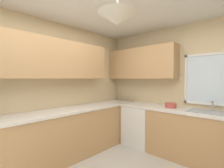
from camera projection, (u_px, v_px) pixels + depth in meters
room_shell at (120, 60)px, 2.38m from camera, size 3.57×4.11×2.59m
counter_run_left at (55, 137)px, 2.80m from camera, size 0.65×3.72×0.89m
counter_run_back at (187, 134)px, 2.94m from camera, size 2.66×0.65×0.89m
dishwasher at (140, 125)px, 3.57m from camera, size 0.60×0.60×0.84m
sink_assembly at (210, 112)px, 2.68m from camera, size 0.66×0.40×0.19m
bowl at (171, 105)px, 3.12m from camera, size 0.21×0.21×0.09m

